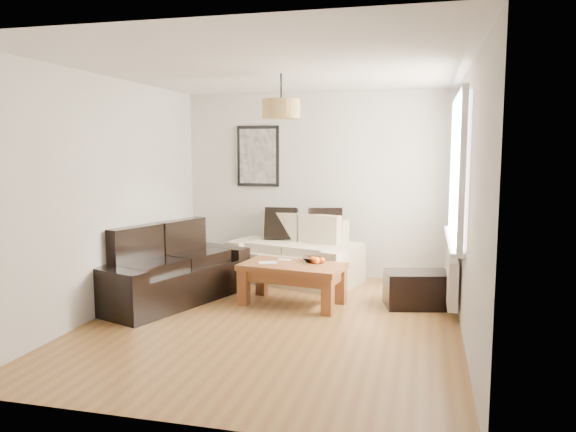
% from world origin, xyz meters
% --- Properties ---
extents(floor, '(4.50, 4.50, 0.00)m').
position_xyz_m(floor, '(0.00, 0.00, 0.00)').
color(floor, brown).
rests_on(floor, ground).
extents(ceiling, '(3.80, 4.50, 0.00)m').
position_xyz_m(ceiling, '(0.00, 0.00, 2.60)').
color(ceiling, white).
rests_on(ceiling, floor).
extents(wall_back, '(3.80, 0.04, 2.60)m').
position_xyz_m(wall_back, '(0.00, 2.25, 1.30)').
color(wall_back, silver).
rests_on(wall_back, floor).
extents(wall_front, '(3.80, 0.04, 2.60)m').
position_xyz_m(wall_front, '(0.00, -2.25, 1.30)').
color(wall_front, silver).
rests_on(wall_front, floor).
extents(wall_left, '(0.04, 4.50, 2.60)m').
position_xyz_m(wall_left, '(-1.90, 0.00, 1.30)').
color(wall_left, silver).
rests_on(wall_left, floor).
extents(wall_right, '(0.04, 4.50, 2.60)m').
position_xyz_m(wall_right, '(1.90, 0.00, 1.30)').
color(wall_right, silver).
rests_on(wall_right, floor).
extents(window_bay, '(0.14, 1.90, 1.60)m').
position_xyz_m(window_bay, '(1.86, 0.80, 1.60)').
color(window_bay, white).
rests_on(window_bay, wall_right).
extents(radiator, '(0.10, 0.90, 0.52)m').
position_xyz_m(radiator, '(1.82, 0.80, 0.38)').
color(radiator, white).
rests_on(radiator, wall_right).
extents(poster, '(0.62, 0.04, 0.87)m').
position_xyz_m(poster, '(-0.85, 2.22, 1.70)').
color(poster, black).
rests_on(poster, wall_back).
extents(pendant_shade, '(0.40, 0.40, 0.20)m').
position_xyz_m(pendant_shade, '(0.00, 0.30, 2.23)').
color(pendant_shade, tan).
rests_on(pendant_shade, ceiling).
extents(loveseat_cream, '(1.90, 1.38, 0.85)m').
position_xyz_m(loveseat_cream, '(-0.20, 1.78, 0.42)').
color(loveseat_cream, beige).
rests_on(loveseat_cream, floor).
extents(sofa_leather, '(1.53, 2.13, 0.83)m').
position_xyz_m(sofa_leather, '(-1.43, 0.49, 0.42)').
color(sofa_leather, black).
rests_on(sofa_leather, floor).
extents(coffee_table, '(1.26, 0.81, 0.48)m').
position_xyz_m(coffee_table, '(0.04, 0.67, 0.24)').
color(coffee_table, brown).
rests_on(coffee_table, floor).
extents(ottoman, '(0.80, 0.61, 0.41)m').
position_xyz_m(ottoman, '(1.45, 0.92, 0.20)').
color(ottoman, black).
rests_on(ottoman, floor).
extents(cushion_left, '(0.46, 0.17, 0.45)m').
position_xyz_m(cushion_left, '(-0.45, 1.99, 0.76)').
color(cushion_left, black).
rests_on(cushion_left, loveseat_cream).
extents(cushion_right, '(0.48, 0.26, 0.46)m').
position_xyz_m(cushion_right, '(0.19, 1.99, 0.76)').
color(cushion_right, black).
rests_on(cushion_right, loveseat_cream).
extents(fruit_bowl, '(0.25, 0.25, 0.05)m').
position_xyz_m(fruit_bowl, '(0.24, 0.84, 0.51)').
color(fruit_bowl, black).
rests_on(fruit_bowl, coffee_table).
extents(orange_a, '(0.11, 0.11, 0.08)m').
position_xyz_m(orange_a, '(0.30, 0.74, 0.52)').
color(orange_a, orange).
rests_on(orange_a, fruit_bowl).
extents(orange_b, '(0.07, 0.07, 0.06)m').
position_xyz_m(orange_b, '(0.37, 0.78, 0.52)').
color(orange_b, '#EB5813').
rests_on(orange_b, fruit_bowl).
extents(orange_c, '(0.09, 0.09, 0.08)m').
position_xyz_m(orange_c, '(0.26, 0.78, 0.52)').
color(orange_c, '#DD4C12').
rests_on(orange_c, fruit_bowl).
extents(papers, '(0.25, 0.22, 0.01)m').
position_xyz_m(papers, '(-0.26, 0.67, 0.48)').
color(papers, silver).
rests_on(papers, coffee_table).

